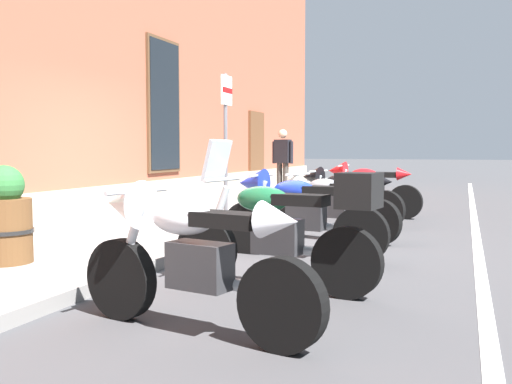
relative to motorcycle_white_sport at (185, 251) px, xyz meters
The scene contains 12 objects.
ground_plane 3.95m from the motorcycle_white_sport, 17.90° to the left, with size 140.00×140.00×0.00m, color #38383A.
sidewalk 4.46m from the motorcycle_white_sport, 32.86° to the left, with size 32.06×2.40×0.13m, color slate.
lane_stripe 4.26m from the motorcycle_white_sport, 28.24° to the right, with size 32.06×0.12×0.01m, color silver.
motorcycle_white_sport is the anchor object (origin of this frame).
motorcycle_green_touring 1.43m from the motorcycle_white_sport, 11.90° to the right, with size 0.71×2.05×1.37m.
motorcycle_blue_sport 3.01m from the motorcycle_white_sport, ahead, with size 0.62×2.06×1.05m.
motorcycle_grey_naked 4.46m from the motorcycle_white_sport, ahead, with size 0.82×2.03×0.94m.
motorcycle_black_sport 5.99m from the motorcycle_white_sport, ahead, with size 0.74×1.98×0.99m.
motorcycle_red_sport 7.48m from the motorcycle_white_sport, ahead, with size 0.62×1.99×1.05m.
pedestrian_dark_jacket 10.63m from the motorcycle_white_sport, 13.35° to the left, with size 0.29×0.58×1.64m.
parking_sign 5.09m from the motorcycle_white_sport, 19.19° to the left, with size 0.36×0.07×2.30m.
barrel_planter 2.77m from the motorcycle_white_sport, 67.22° to the left, with size 0.56×0.56×1.00m.
Camera 1 is at (-7.36, -3.02, 1.28)m, focal length 41.30 mm.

